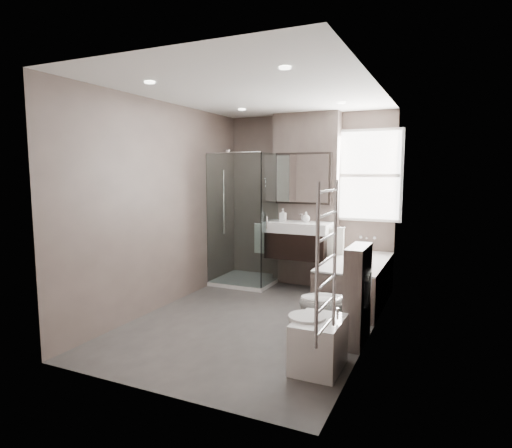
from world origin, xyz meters
The scene contains 15 objects.
room centered at (0.00, 0.00, 1.30)m, with size 2.70×3.90×2.70m.
vanity_pier centered at (0.00, 1.77, 1.30)m, with size 1.00×0.25×2.60m, color brown.
vanity centered at (0.00, 1.43, 0.74)m, with size 0.95×0.47×0.66m.
mirror_cabinet centered at (0.00, 1.61, 1.63)m, with size 0.86×0.08×0.76m.
towel_left centered at (-0.56, 1.40, 0.72)m, with size 0.24×0.06×0.44m, color silver.
towel_right centered at (0.56, 1.40, 0.72)m, with size 0.24×0.06×0.44m, color silver.
shower_enclosure centered at (-0.75, 1.35, 0.49)m, with size 0.90×0.90×2.00m.
bathtub centered at (0.92, 1.10, 0.32)m, with size 0.75×1.60×0.57m.
window centered at (0.90, 1.88, 1.68)m, with size 0.98×0.06×1.33m.
toilet centered at (0.97, -0.25, 0.37)m, with size 0.41×0.73×0.74m, color white.
cistern_box centered at (1.21, -0.25, 0.50)m, with size 0.19×0.55×1.00m.
bidet centered at (1.01, -0.95, 0.23)m, with size 0.48×0.56×0.57m.
towel_radiator centered at (1.25, -1.60, 1.12)m, with size 0.03×0.49×1.10m.
soap_bottle_a centered at (-0.24, 1.42, 1.09)m, with size 0.08×0.09×0.19m, color white.
soap_bottle_b centered at (0.10, 1.47, 1.07)m, with size 0.12×0.12×0.15m, color white.
Camera 1 is at (2.02, -4.46, 1.73)m, focal length 30.00 mm.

